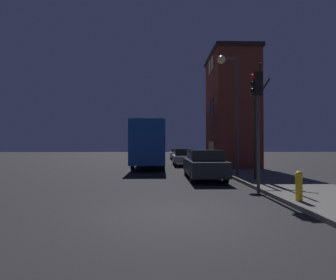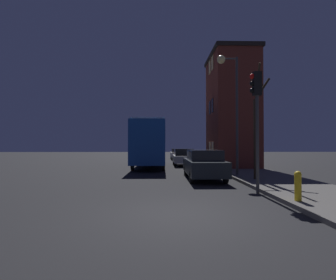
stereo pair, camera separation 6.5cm
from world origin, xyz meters
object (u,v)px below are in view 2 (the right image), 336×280
(fire_hydrant, at_px, (298,185))
(car_mid_lane, at_px, (184,157))
(bus, at_px, (150,141))
(bare_tree, at_px, (257,130))
(traffic_light, at_px, (256,106))
(car_far_lane, at_px, (178,154))
(car_near_lane, at_px, (204,164))
(streetlamp, at_px, (230,89))

(fire_hydrant, bearing_deg, car_mid_lane, 98.40)
(bus, bearing_deg, bare_tree, -58.23)
(traffic_light, xyz_separation_m, car_far_lane, (-1.63, 23.01, -2.57))
(car_near_lane, bearing_deg, bare_tree, -22.27)
(bus, height_order, fire_hydrant, bus)
(streetlamp, relative_size, car_far_lane, 1.57)
(streetlamp, distance_m, bus, 9.17)
(bus, xyz_separation_m, fire_hydrant, (5.14, -14.21, -1.56))
(streetlamp, xyz_separation_m, bus, (-4.89, 7.21, -2.85))
(bare_tree, xyz_separation_m, car_mid_lane, (-2.81, 10.18, -1.82))
(streetlamp, bearing_deg, bus, 124.16)
(streetlamp, bearing_deg, bare_tree, -67.90)
(bus, bearing_deg, traffic_light, -69.38)
(streetlamp, relative_size, bus, 0.66)
(streetlamp, relative_size, fire_hydrant, 7.56)
(streetlamp, height_order, bus, streetlamp)
(bus, relative_size, car_mid_lane, 2.46)
(car_mid_lane, xyz_separation_m, car_far_lane, (0.08, 9.81, -0.04))
(fire_hydrant, bearing_deg, bus, 109.87)
(traffic_light, distance_m, car_near_lane, 4.94)
(car_near_lane, height_order, car_mid_lane, car_near_lane)
(bare_tree, bearing_deg, traffic_light, -110.08)
(car_far_lane, relative_size, fire_hydrant, 4.80)
(traffic_light, relative_size, fire_hydrant, 5.12)
(streetlamp, height_order, car_far_lane, streetlamp)
(bare_tree, distance_m, car_near_lane, 3.22)
(bare_tree, relative_size, bus, 0.54)
(bare_tree, relative_size, car_near_lane, 1.18)
(car_far_lane, bearing_deg, traffic_light, -85.96)
(car_mid_lane, relative_size, fire_hydrant, 4.64)
(fire_hydrant, bearing_deg, car_near_lane, 107.67)
(bare_tree, bearing_deg, car_near_lane, 157.73)
(car_near_lane, xyz_separation_m, car_mid_lane, (-0.33, 9.16, -0.03))
(streetlamp, distance_m, car_near_lane, 4.64)
(traffic_light, height_order, car_mid_lane, traffic_light)
(bare_tree, distance_m, bus, 10.84)
(bare_tree, relative_size, fire_hydrant, 6.17)
(streetlamp, xyz_separation_m, car_mid_lane, (-2.00, 8.18, -4.25))
(car_far_lane, bearing_deg, car_mid_lane, -90.48)
(traffic_light, distance_m, car_far_lane, 23.21)
(bus, bearing_deg, streetlamp, -55.84)
(car_near_lane, height_order, car_far_lane, car_near_lane)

